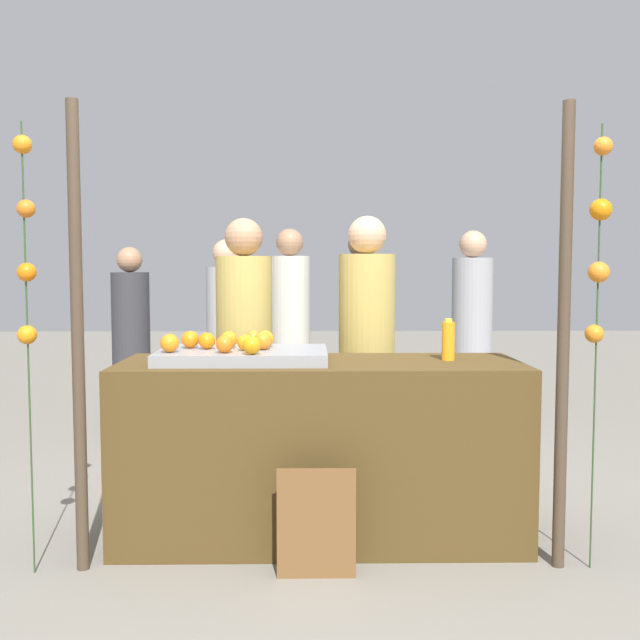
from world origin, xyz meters
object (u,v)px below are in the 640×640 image
chalkboard_sign (316,524)px  vendor_right (367,366)px  stall_counter (320,449)px  juice_bottle (448,341)px  orange_0 (252,345)px  vendor_left (245,368)px  orange_1 (245,343)px

chalkboard_sign → vendor_right: 1.34m
stall_counter → juice_bottle: juice_bottle is taller
orange_0 → juice_bottle: (0.99, 0.24, -0.00)m
chalkboard_sign → vendor_left: (-0.42, 1.17, 0.54)m
orange_0 → juice_bottle: size_ratio=0.41×
stall_counter → orange_0: size_ratio=23.08×
juice_bottle → vendor_right: 0.77m
orange_1 → stall_counter: bearing=6.8°
juice_bottle → vendor_right: (-0.37, 0.64, -0.22)m
chalkboard_sign → orange_1: bearing=127.8°
vendor_left → vendor_right: 0.74m
juice_bottle → chalkboard_sign: size_ratio=0.42×
orange_0 → chalkboard_sign: orange_0 is taller
orange_0 → vendor_right: (0.62, 0.89, -0.22)m
orange_1 → chalkboard_sign: orange_1 is taller
orange_1 → vendor_left: bearing=95.7°
orange_0 → stall_counter: bearing=30.9°
orange_1 → chalkboard_sign: size_ratio=0.16×
orange_1 → juice_bottle: (1.03, 0.09, 0.00)m
stall_counter → juice_bottle: (0.66, 0.04, 0.56)m
orange_0 → orange_1: bearing=105.8°
orange_0 → chalkboard_sign: bearing=-44.2°
orange_0 → chalkboard_sign: 0.88m
vendor_left → stall_counter: bearing=-56.2°
stall_counter → chalkboard_sign: 0.54m
orange_1 → vendor_left: 0.75m
orange_1 → vendor_right: vendor_right is taller
vendor_left → orange_0: bearing=-82.5°
stall_counter → vendor_left: size_ratio=1.21×
chalkboard_sign → stall_counter: bearing=87.1°
orange_0 → vendor_right: bearing=54.9°
orange_1 → vendor_left: size_ratio=0.05×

